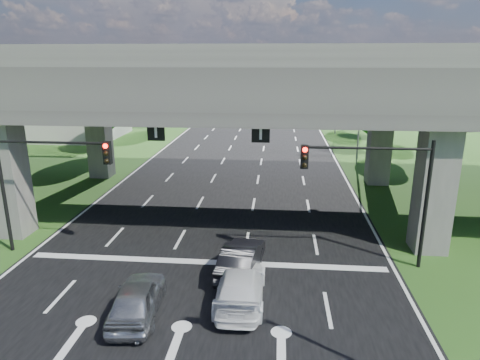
% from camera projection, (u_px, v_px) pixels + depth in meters
% --- Properties ---
extents(ground, '(160.00, 160.00, 0.00)m').
position_uv_depth(ground, '(191.00, 303.00, 17.04)').
color(ground, '#234716').
rests_on(ground, ground).
extents(road, '(18.00, 120.00, 0.03)m').
position_uv_depth(road, '(223.00, 214.00, 26.60)').
color(road, black).
rests_on(road, ground).
extents(overpass, '(80.00, 15.00, 10.00)m').
position_uv_depth(overpass, '(226.00, 83.00, 26.32)').
color(overpass, '#34322F').
rests_on(overpass, ground).
extents(warehouse, '(20.00, 10.00, 4.00)m').
position_uv_depth(warehouse, '(38.00, 120.00, 52.22)').
color(warehouse, '#9E9E99').
rests_on(warehouse, ground).
extents(signal_right, '(5.76, 0.54, 6.00)m').
position_uv_depth(signal_right, '(379.00, 180.00, 18.97)').
color(signal_right, black).
rests_on(signal_right, ground).
extents(signal_left, '(5.76, 0.54, 6.00)m').
position_uv_depth(signal_left, '(42.00, 172.00, 20.33)').
color(signal_left, black).
rests_on(signal_left, ground).
extents(streetlight_far, '(3.38, 0.25, 10.00)m').
position_uv_depth(streetlight_far, '(357.00, 99.00, 37.51)').
color(streetlight_far, gray).
rests_on(streetlight_far, ground).
extents(streetlight_beyond, '(3.38, 0.25, 10.00)m').
position_uv_depth(streetlight_beyond, '(334.00, 87.00, 52.81)').
color(streetlight_beyond, gray).
rests_on(streetlight_beyond, ground).
extents(tree_left_near, '(4.50, 4.50, 7.80)m').
position_uv_depth(tree_left_near, '(102.00, 106.00, 41.79)').
color(tree_left_near, black).
rests_on(tree_left_near, ground).
extents(tree_left_mid, '(3.91, 3.90, 6.76)m').
position_uv_depth(tree_left_mid, '(105.00, 104.00, 49.88)').
color(tree_left_mid, black).
rests_on(tree_left_mid, ground).
extents(tree_left_far, '(4.80, 4.80, 8.32)m').
position_uv_depth(tree_left_far, '(157.00, 90.00, 56.92)').
color(tree_left_far, black).
rests_on(tree_left_far, ground).
extents(tree_right_near, '(4.20, 4.20, 7.28)m').
position_uv_depth(tree_right_near, '(379.00, 110.00, 41.46)').
color(tree_right_near, black).
rests_on(tree_right_near, ground).
extents(tree_right_mid, '(3.91, 3.90, 6.76)m').
position_uv_depth(tree_right_mid, '(390.00, 105.00, 48.94)').
color(tree_right_mid, black).
rests_on(tree_right_mid, ground).
extents(tree_right_far, '(4.50, 4.50, 7.80)m').
position_uv_depth(tree_right_far, '(345.00, 93.00, 56.76)').
color(tree_right_far, black).
rests_on(tree_right_far, ground).
extents(car_silver, '(2.02, 4.26, 1.41)m').
position_uv_depth(car_silver, '(137.00, 298.00, 16.04)').
color(car_silver, '#A1A3A8').
rests_on(car_silver, road).
extents(car_dark, '(2.02, 4.42, 1.41)m').
position_uv_depth(car_dark, '(241.00, 259.00, 19.18)').
color(car_dark, black).
rests_on(car_dark, road).
extents(car_white, '(1.94, 4.68, 1.35)m').
position_uv_depth(car_white, '(241.00, 286.00, 16.95)').
color(car_white, white).
rests_on(car_white, road).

